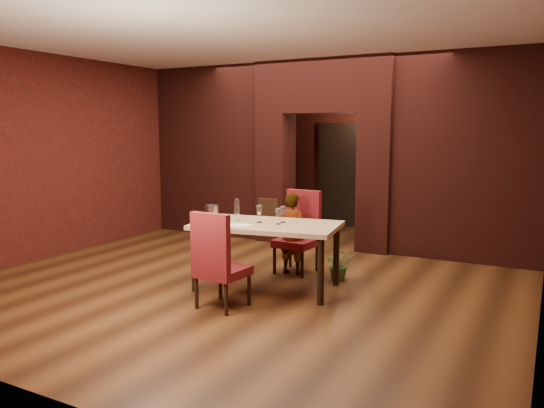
# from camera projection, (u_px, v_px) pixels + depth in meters

# --- Properties ---
(floor) EXTENTS (8.00, 8.00, 0.00)m
(floor) POSITION_uv_depth(u_px,v_px,m) (269.00, 271.00, 7.64)
(floor) COLOR #4D2B13
(floor) RESTS_ON ground
(ceiling) EXTENTS (7.00, 8.00, 0.04)m
(ceiling) POSITION_uv_depth(u_px,v_px,m) (269.00, 42.00, 7.19)
(ceiling) COLOR silver
(ceiling) RESTS_ON ground
(wall_back) EXTENTS (7.00, 0.04, 3.20)m
(wall_back) POSITION_uv_depth(u_px,v_px,m) (362.00, 150.00, 10.91)
(wall_back) COLOR maroon
(wall_back) RESTS_ON ground
(wall_front) EXTENTS (7.00, 0.04, 3.20)m
(wall_front) POSITION_uv_depth(u_px,v_px,m) (12.00, 187.00, 3.92)
(wall_front) COLOR maroon
(wall_front) RESTS_ON ground
(wall_left) EXTENTS (0.04, 8.00, 3.20)m
(wall_left) POSITION_uv_depth(u_px,v_px,m) (89.00, 154.00, 9.05)
(wall_left) COLOR maroon
(wall_left) RESTS_ON ground
(pillar_left) EXTENTS (0.55, 0.55, 2.30)m
(pillar_left) POSITION_uv_depth(u_px,v_px,m) (276.00, 178.00, 9.67)
(pillar_left) COLOR maroon
(pillar_left) RESTS_ON ground
(pillar_right) EXTENTS (0.55, 0.55, 2.30)m
(pillar_right) POSITION_uv_depth(u_px,v_px,m) (377.00, 183.00, 8.78)
(pillar_right) COLOR maroon
(pillar_right) RESTS_ON ground
(lintel) EXTENTS (2.45, 0.55, 0.90)m
(lintel) POSITION_uv_depth(u_px,v_px,m) (325.00, 86.00, 9.00)
(lintel) COLOR maroon
(lintel) RESTS_ON ground
(wing_wall_left) EXTENTS (2.28, 0.35, 3.20)m
(wing_wall_left) POSITION_uv_depth(u_px,v_px,m) (211.00, 152.00, 10.27)
(wing_wall_left) COLOR maroon
(wing_wall_left) RESTS_ON ground
(wing_wall_right) EXTENTS (2.28, 0.35, 3.20)m
(wing_wall_right) POSITION_uv_depth(u_px,v_px,m) (468.00, 157.00, 8.06)
(wing_wall_right) COLOR maroon
(wing_wall_right) RESTS_ON ground
(vent_panel) EXTENTS (0.40, 0.03, 0.50)m
(vent_panel) POSITION_uv_depth(u_px,v_px,m) (268.00, 212.00, 9.49)
(vent_panel) COLOR brown
(vent_panel) RESTS_ON ground
(rear_door) EXTENTS (0.90, 0.08, 2.10)m
(rear_door) POSITION_uv_depth(u_px,v_px,m) (342.00, 176.00, 11.12)
(rear_door) COLOR black
(rear_door) RESTS_ON ground
(rear_door_frame) EXTENTS (1.02, 0.04, 2.22)m
(rear_door_frame) POSITION_uv_depth(u_px,v_px,m) (341.00, 176.00, 11.08)
(rear_door_frame) COLOR black
(rear_door_frame) RESTS_ON ground
(dining_table) EXTENTS (1.94, 1.29, 0.85)m
(dining_table) POSITION_uv_depth(u_px,v_px,m) (267.00, 256.00, 6.76)
(dining_table) COLOR tan
(dining_table) RESTS_ON ground
(chair_far) EXTENTS (0.56, 0.56, 1.16)m
(chair_far) POSITION_uv_depth(u_px,v_px,m) (296.00, 232.00, 7.48)
(chair_far) COLOR maroon
(chair_far) RESTS_ON ground
(chair_near) EXTENTS (0.55, 0.55, 1.12)m
(chair_near) POSITION_uv_depth(u_px,v_px,m) (223.00, 259.00, 6.02)
(chair_near) COLOR maroon
(chair_near) RESTS_ON ground
(person_seated) EXTENTS (0.43, 0.28, 1.16)m
(person_seated) POSITION_uv_depth(u_px,v_px,m) (292.00, 233.00, 7.41)
(person_seated) COLOR white
(person_seated) RESTS_ON ground
(wine_glass_a) EXTENTS (0.09, 0.09, 0.22)m
(wine_glass_a) POSITION_uv_depth(u_px,v_px,m) (259.00, 214.00, 6.74)
(wine_glass_a) COLOR white
(wine_glass_a) RESTS_ON dining_table
(wine_glass_b) EXTENTS (0.08, 0.08, 0.20)m
(wine_glass_b) POSITION_uv_depth(u_px,v_px,m) (283.00, 215.00, 6.74)
(wine_glass_b) COLOR white
(wine_glass_b) RESTS_ON dining_table
(wine_glass_c) EXTENTS (0.08, 0.08, 0.20)m
(wine_glass_c) POSITION_uv_depth(u_px,v_px,m) (278.00, 216.00, 6.61)
(wine_glass_c) COLOR white
(wine_glass_c) RESTS_ON dining_table
(tasting_sheet) EXTENTS (0.31, 0.25, 0.00)m
(tasting_sheet) POSITION_uv_depth(u_px,v_px,m) (240.00, 225.00, 6.57)
(tasting_sheet) COLOR silver
(tasting_sheet) RESTS_ON dining_table
(wine_bucket) EXTENTS (0.17, 0.17, 0.21)m
(wine_bucket) POSITION_uv_depth(u_px,v_px,m) (212.00, 213.00, 6.86)
(wine_bucket) COLOR silver
(wine_bucket) RESTS_ON dining_table
(water_bottle) EXTENTS (0.07, 0.07, 0.29)m
(water_bottle) POSITION_uv_depth(u_px,v_px,m) (237.00, 209.00, 6.93)
(water_bottle) COLOR white
(water_bottle) RESTS_ON dining_table
(potted_plant) EXTENTS (0.50, 0.49, 0.42)m
(potted_plant) POSITION_uv_depth(u_px,v_px,m) (339.00, 264.00, 7.19)
(potted_plant) COLOR #39702B
(potted_plant) RESTS_ON ground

